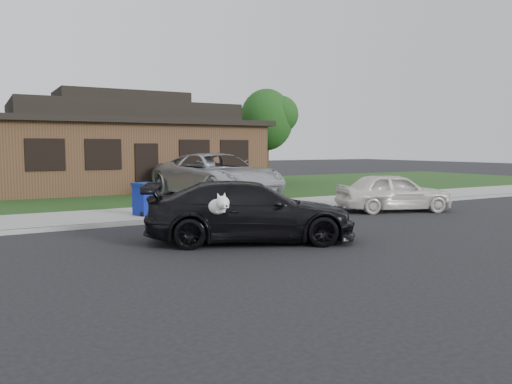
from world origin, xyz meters
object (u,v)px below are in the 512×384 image
sedan (250,211)px  minivan (217,175)px  white_compact (393,192)px  recycling_bin (145,199)px

sedan → minivan: (2.94, 8.16, 0.33)m
sedan → white_compact: size_ratio=1.35×
sedan → minivan: size_ratio=0.80×
sedan → white_compact: (6.69, 2.36, -0.04)m
sedan → recycling_bin: bearing=36.1°
sedan → recycling_bin: (-1.03, 4.58, -0.08)m
minivan → white_compact: bearing=-66.0°
sedan → recycling_bin: 4.70m
minivan → recycling_bin: minivan is taller
minivan → white_compact: (3.75, -5.80, -0.38)m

